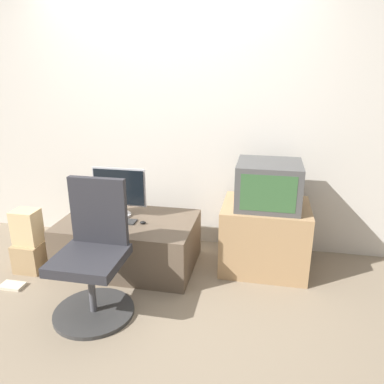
{
  "coord_description": "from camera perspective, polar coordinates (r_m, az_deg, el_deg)",
  "views": [
    {
      "loc": [
        0.92,
        -2.17,
        1.73
      ],
      "look_at": [
        0.31,
        0.84,
        0.69
      ],
      "focal_mm": 35.0,
      "sensor_mm": 36.0,
      "label": 1
    }
  ],
  "objects": [
    {
      "name": "cardboard_box_upper",
      "position": [
        3.54,
        -23.87,
        -4.89
      ],
      "size": [
        0.22,
        0.17,
        0.3
      ],
      "color": "#D1B27F",
      "rests_on": "cardboard_box_lower"
    },
    {
      "name": "ground_plane",
      "position": [
        2.92,
        -9.82,
        -17.87
      ],
      "size": [
        12.0,
        12.0,
        0.0
      ],
      "primitive_type": "plane",
      "color": "#7F705B"
    },
    {
      "name": "book",
      "position": [
        3.5,
        -25.7,
        -12.74
      ],
      "size": [
        0.19,
        0.12,
        0.02
      ],
      "color": "beige",
      "rests_on": "ground_plane"
    },
    {
      "name": "side_stand",
      "position": [
        3.39,
        10.95,
        -6.64
      ],
      "size": [
        0.74,
        0.61,
        0.59
      ],
      "color": "#A37F56",
      "rests_on": "ground_plane"
    },
    {
      "name": "mouse",
      "position": [
        3.25,
        -7.51,
        -4.63
      ],
      "size": [
        0.05,
        0.04,
        0.03
      ],
      "color": "black",
      "rests_on": "desk"
    },
    {
      "name": "wall_back",
      "position": [
        3.64,
        -3.4,
        11.93
      ],
      "size": [
        4.4,
        0.05,
        2.6
      ],
      "color": "beige",
      "rests_on": "ground_plane"
    },
    {
      "name": "crt_tv",
      "position": [
        3.19,
        11.57,
        1.1
      ],
      "size": [
        0.53,
        0.48,
        0.38
      ],
      "color": "#474747",
      "rests_on": "side_stand"
    },
    {
      "name": "cardboard_box_lower",
      "position": [
        3.66,
        -23.29,
        -8.92
      ],
      "size": [
        0.24,
        0.25,
        0.26
      ],
      "color": "#A3845B",
      "rests_on": "ground_plane"
    },
    {
      "name": "office_chair",
      "position": [
        2.81,
        -14.82,
        -10.14
      ],
      "size": [
        0.58,
        0.58,
        0.98
      ],
      "color": "#333333",
      "rests_on": "ground_plane"
    },
    {
      "name": "main_monitor",
      "position": [
        3.37,
        -11.0,
        0.04
      ],
      "size": [
        0.49,
        0.19,
        0.45
      ],
      "color": "#B2B2B7",
      "rests_on": "desk"
    },
    {
      "name": "desk",
      "position": [
        3.44,
        -9.52,
        -7.59
      ],
      "size": [
        1.17,
        0.75,
        0.44
      ],
      "color": "brown",
      "rests_on": "ground_plane"
    },
    {
      "name": "keyboard",
      "position": [
        3.34,
        -11.6,
        -4.28
      ],
      "size": [
        0.37,
        0.11,
        0.01
      ],
      "color": "#2D2D2D",
      "rests_on": "desk"
    }
  ]
}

